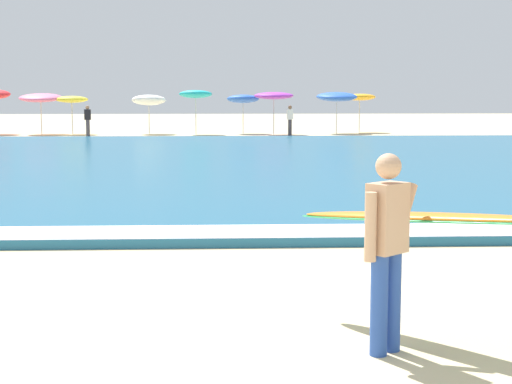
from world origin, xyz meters
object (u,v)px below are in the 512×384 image
Objects in this scene: beach_umbrella_2 at (72,99)px; beachgoer_near_row_mid at (88,120)px; surfer_with_board at (406,231)px; beach_umbrella_1 at (41,98)px; beach_umbrella_4 at (196,94)px; beach_umbrella_7 at (337,97)px; beach_umbrella_5 at (243,99)px; beachgoer_near_row_left at (290,119)px; beach_umbrella_3 at (149,100)px; beach_umbrella_6 at (274,96)px; beach_umbrella_8 at (360,97)px.

beach_umbrella_2 is 2.44m from beachgoer_near_row_mid.
beach_umbrella_2 is at bearing 120.68° from beachgoer_near_row_mid.
beach_umbrella_1 is (-11.21, 37.35, 0.92)m from surfer_with_board.
beach_umbrella_4 reaches higher than beach_umbrella_7.
beach_umbrella_5 is 3.39m from beachgoer_near_row_left.
beach_umbrella_3 is at bearing 34.20° from beachgoer_near_row_mid.
surfer_with_board reaches higher than beachgoer_near_row_left.
beachgoer_near_row_mid is at bearing 179.94° from beachgoer_near_row_left.
beach_umbrella_4 is 1.54× the size of beachgoer_near_row_left.
beach_umbrella_3 is 0.96× the size of beach_umbrella_6.
surfer_with_board is at bearing -85.54° from beach_umbrella_4.
beach_umbrella_7 is at bearing 82.62° from surfer_with_board.
beach_umbrella_1 is 1.47× the size of beachgoer_near_row_left.
beachgoer_near_row_mid is (-9.73, -1.14, -1.23)m from beach_umbrella_6.
beach_umbrella_4 is at bearing 13.26° from beachgoer_near_row_mid.
beachgoer_near_row_left is (-4.21, -3.21, -1.14)m from beach_umbrella_8.
beach_umbrella_6 is 0.98× the size of beach_umbrella_7.
beach_umbrella_4 reaches higher than beach_umbrella_2.
surfer_with_board is 38.47m from beach_umbrella_2.
beach_umbrella_6 is (1.62, -1.01, 0.18)m from beach_umbrella_5.
beach_umbrella_6 reaches higher than beach_umbrella_8.
surfer_with_board is 36.54m from beach_umbrella_6.
beach_umbrella_7 is 1.05× the size of beach_umbrella_8.
beach_umbrella_5 is at bearing 1.54° from beach_umbrella_2.
beach_umbrella_4 is at bearing -4.66° from beach_umbrella_1.
beachgoer_near_row_mid is at bearing 103.37° from surfer_with_board.
beach_umbrella_5 is at bearing 147.87° from beach_umbrella_6.
beach_umbrella_5 is at bearing 179.25° from beach_umbrella_7.
beach_umbrella_2 is at bearing 170.64° from beachgoer_near_row_left.
beach_umbrella_4 is 2.71m from beach_umbrella_5.
beach_umbrella_2 is 0.89× the size of beach_umbrella_7.
beach_umbrella_7 is at bearing 0.29° from beach_umbrella_3.
beach_umbrella_1 is 1.06× the size of beach_umbrella_5.
beach_umbrella_6 is at bearing -157.60° from beach_umbrella_8.
beach_umbrella_7 reaches higher than beach_umbrella_2.
beach_umbrella_8 is (4.99, 2.06, -0.09)m from beach_umbrella_6.
beachgoer_near_row_left is at bearing -14.91° from beach_umbrella_4.
beach_umbrella_5 is (-0.29, 37.51, 0.86)m from surfer_with_board.
beachgoer_near_row_left is at bearing -0.06° from beachgoer_near_row_mid.
beachgoer_near_row_mid is at bearing -173.33° from beach_umbrella_6.
beach_umbrella_1 is at bearing 171.45° from beachgoer_near_row_left.
beach_umbrella_7 is at bearing 37.30° from beachgoer_near_row_left.
beachgoer_near_row_mid is (1.13, -1.90, -1.03)m from beach_umbrella_2.
beach_umbrella_1 is at bearing 177.14° from beach_umbrella_2.
beach_umbrella_3 is 6.80m from beach_umbrella_6.
beach_umbrella_7 is 1.48× the size of beachgoer_near_row_mid.
beachgoer_near_row_mid is at bearing -35.34° from beach_umbrella_1.
beach_umbrella_5 is at bearing 14.86° from beachgoer_near_row_mid.
surfer_with_board is 1.51× the size of beachgoer_near_row_mid.
beachgoer_near_row_mid is at bearing -145.80° from beach_umbrella_3.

